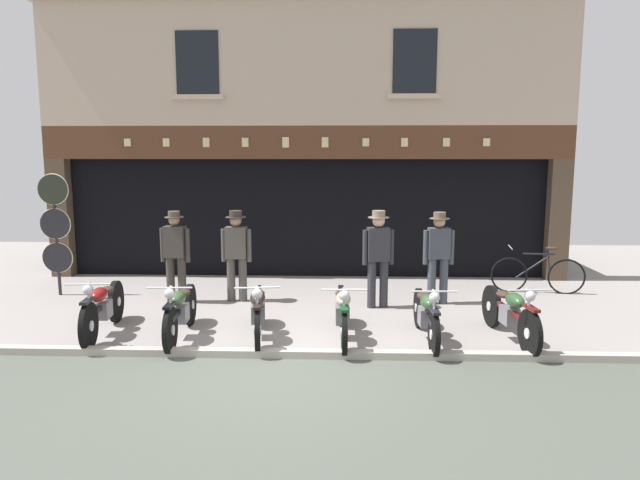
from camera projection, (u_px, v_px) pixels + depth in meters
ground at (273, 392)px, 6.76m from camera, size 23.31×22.00×0.18m
shop_facade at (310, 196)px, 14.43m from camera, size 11.61×4.42×6.06m
motorcycle_far_left at (103, 307)px, 8.70m from camera, size 0.62×2.03×0.94m
motorcycle_left at (180, 310)px, 8.54m from camera, size 0.62×2.02×0.92m
motorcycle_center_left at (258, 310)px, 8.53m from camera, size 0.62×1.95×0.92m
motorcycle_center at (343, 311)px, 8.50m from camera, size 0.62×2.08×0.92m
motorcycle_center_right at (426, 313)px, 8.41m from camera, size 0.62×1.98×0.90m
motorcycle_right at (510, 312)px, 8.42m from camera, size 0.62×2.06×0.92m
salesman_left at (175, 252)px, 10.54m from camera, size 0.56×0.34×1.69m
shopkeeper_center at (236, 251)px, 10.64m from camera, size 0.56×0.37×1.69m
salesman_right at (378, 254)px, 10.19m from camera, size 0.55×0.37×1.73m
assistant_far_right at (438, 253)px, 10.45m from camera, size 0.56×0.35×1.68m
tyre_sign_pole at (55, 225)px, 11.03m from camera, size 0.60×0.06×2.35m
advert_board_near at (379, 199)px, 12.75m from camera, size 0.67×0.03×1.12m
advert_board_far at (433, 200)px, 12.71m from camera, size 0.84×0.03×1.03m
leaning_bicycle at (538, 274)px, 11.35m from camera, size 1.77×0.50×0.94m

